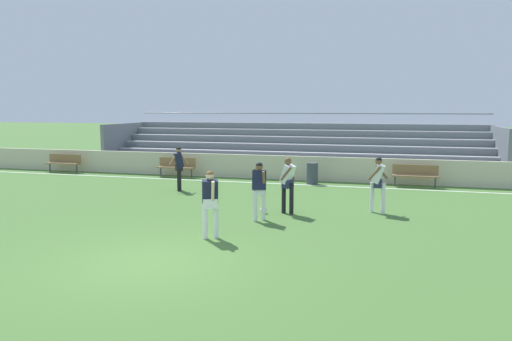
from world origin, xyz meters
The scene contains 14 objects.
ground_plane centered at (0.00, 0.00, 0.00)m, with size 160.00×160.00×0.00m, color #477033.
field_line_sideline centered at (0.00, 11.02, 0.00)m, with size 44.00×0.12×0.01m, color white.
sideline_wall centered at (0.00, 12.31, 0.54)m, with size 48.00×0.16×1.07m, color beige.
bleacher_stand centered at (0.00, 15.22, 1.25)m, with size 19.20×4.67×2.92m.
bench_far_left centered at (-4.79, 11.73, 0.55)m, with size 1.80×0.40×0.90m.
bench_centre_sideline centered at (-10.92, 11.73, 0.55)m, with size 1.80×0.40×0.90m.
bench_near_bin centered at (5.77, 11.73, 0.55)m, with size 1.80×0.40×0.90m.
trash_bin centered at (1.61, 11.37, 0.45)m, with size 0.48×0.48×0.90m, color #3D424C.
player_white_dropping_back centered at (1.82, 5.41, 1.03)m, with size 0.50×0.59×1.72m.
player_dark_overlapping centered at (1.23, 4.29, 1.00)m, with size 0.45×0.49×1.67m.
player_white_wide_left centered at (4.44, 6.26, 1.03)m, with size 0.59×0.48×1.72m.
player_dark_pressing_high centered at (-3.09, 8.31, 1.02)m, with size 0.68×0.50×1.71m.
player_dark_wide_right centered at (0.57, 2.13, 1.00)m, with size 0.47×0.56×1.68m.
soccer_ball centered at (1.11, 5.21, 0.11)m, with size 0.22×0.22×0.22m, color white.
Camera 1 is at (4.81, -8.81, 3.21)m, focal length 34.06 mm.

